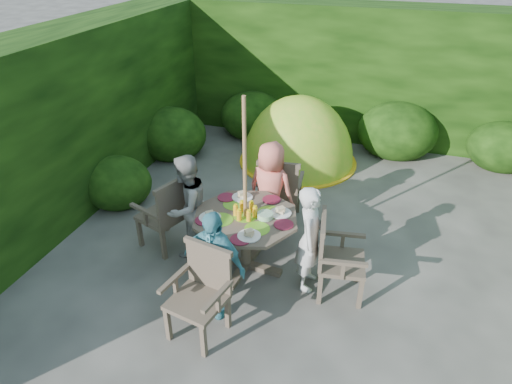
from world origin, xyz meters
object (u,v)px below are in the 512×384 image
(child_back, at_px, (271,190))
(child_front, at_px, (214,263))
(garden_chair_right, at_px, (335,256))
(child_left, at_px, (187,206))
(parasol_pole, at_px, (245,190))
(patio_table, at_px, (246,224))
(garden_chair_left, at_px, (167,213))
(dome_tent, at_px, (297,162))
(garden_chair_back, at_px, (280,190))
(garden_chair_front, at_px, (201,291))
(child_right, at_px, (310,239))

(child_back, distance_m, child_front, 1.60)
(garden_chair_right, xyz_separation_m, child_left, (-1.89, 0.20, 0.17))
(parasol_pole, distance_m, child_back, 0.91)
(patio_table, bearing_deg, garden_chair_right, -6.56)
(patio_table, relative_size, garden_chair_left, 1.43)
(dome_tent, bearing_deg, child_back, -71.19)
(dome_tent, bearing_deg, child_front, -75.04)
(garden_chair_right, height_order, garden_chair_left, garden_chair_left)
(child_left, xyz_separation_m, child_front, (0.72, -0.87, -0.05))
(garden_chair_back, xyz_separation_m, child_back, (-0.04, -0.29, 0.15))
(garden_chair_left, xyz_separation_m, child_front, (1.02, -0.88, 0.11))
(patio_table, bearing_deg, garden_chair_left, 175.76)
(child_front, bearing_deg, child_back, 95.86)
(garden_chair_right, xyz_separation_m, garden_chair_left, (-2.18, 0.21, 0.02))
(patio_table, height_order, child_left, child_left)
(garden_chair_right, bearing_deg, garden_chair_front, 120.37)
(garden_chair_front, xyz_separation_m, dome_tent, (0.01, 4.16, -0.50))
(child_left, bearing_deg, child_right, 95.69)
(garden_chair_front, distance_m, child_back, 1.90)
(garden_chair_back, height_order, garden_chair_front, garden_chair_back)
(child_back, relative_size, dome_tent, 0.56)
(child_back, xyz_separation_m, child_front, (-0.15, -1.59, -0.04))
(garden_chair_front, relative_size, child_front, 0.75)
(garden_chair_right, bearing_deg, garden_chair_back, 29.83)
(garden_chair_right, bearing_deg, parasol_pole, 74.64)
(garden_chair_front, bearing_deg, parasol_pole, 96.48)
(patio_table, xyz_separation_m, dome_tent, (-0.08, 3.07, -0.63))
(child_left, bearing_deg, child_front, 50.69)
(garden_chair_front, bearing_deg, garden_chair_left, 141.79)
(patio_table, height_order, child_back, child_back)
(parasol_pole, distance_m, garden_chair_left, 1.24)
(patio_table, xyz_separation_m, child_left, (-0.80, 0.07, 0.05))
(parasol_pole, relative_size, garden_chair_right, 2.31)
(patio_table, distance_m, child_right, 0.80)
(parasol_pole, xyz_separation_m, garden_chair_front, (-0.09, -1.09, -0.60))
(garden_chair_right, height_order, child_left, child_left)
(garden_chair_left, relative_size, child_back, 0.73)
(garden_chair_left, xyz_separation_m, garden_chair_front, (1.00, -1.17, -0.02))
(garden_chair_front, distance_m, dome_tent, 4.19)
(garden_chair_right, distance_m, dome_tent, 3.44)
(garden_chair_right, xyz_separation_m, garden_chair_back, (-0.97, 1.21, 0.02))
(parasol_pole, height_order, child_right, parasol_pole)
(patio_table, xyz_separation_m, garden_chair_back, (0.12, 1.09, -0.10))
(garden_chair_left, bearing_deg, parasol_pole, 105.40)
(garden_chair_back, relative_size, child_front, 0.78)
(parasol_pole, bearing_deg, child_back, 84.59)
(parasol_pole, distance_m, child_right, 0.92)
(garden_chair_front, bearing_deg, garden_chair_right, 50.67)
(garden_chair_left, bearing_deg, garden_chair_front, 60.04)
(garden_chair_right, bearing_deg, patio_table, 74.58)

